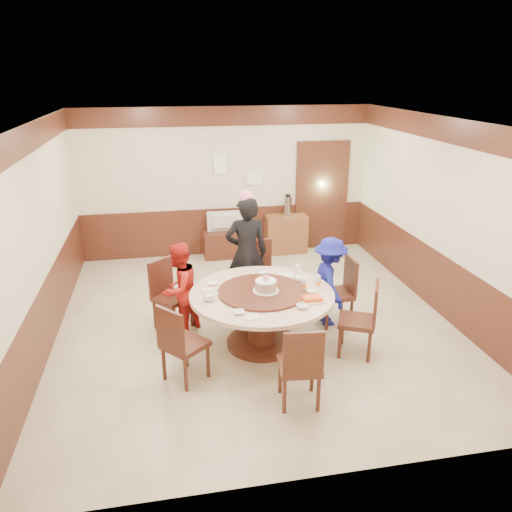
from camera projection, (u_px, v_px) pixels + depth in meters
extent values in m
plane|color=#BFB199|center=(255.00, 321.00, 7.20)|extent=(6.00, 6.00, 0.00)
plane|color=silver|center=(255.00, 122.00, 6.23)|extent=(6.00, 6.00, 0.00)
cube|color=beige|center=(226.00, 183.00, 9.48)|extent=(5.50, 0.04, 2.80)
cube|color=beige|center=(325.00, 339.00, 3.95)|extent=(5.50, 0.04, 2.80)
cube|color=beige|center=(39.00, 241.00, 6.23)|extent=(0.04, 6.00, 2.80)
cube|color=beige|center=(442.00, 218.00, 7.20)|extent=(0.04, 6.00, 2.80)
cube|color=#461F15|center=(255.00, 293.00, 7.05)|extent=(5.50, 6.00, 0.90)
cube|color=#461F15|center=(255.00, 136.00, 6.29)|extent=(5.50, 6.00, 0.35)
cube|color=#461F15|center=(321.00, 197.00, 9.89)|extent=(1.05, 0.08, 2.18)
cube|color=#88D395|center=(321.00, 196.00, 9.91)|extent=(0.88, 0.02, 2.05)
cylinder|color=#461F15|center=(262.00, 342.00, 6.59)|extent=(0.92, 0.92, 0.06)
cylinder|color=#461F15|center=(262.00, 320.00, 6.47)|extent=(0.37, 0.37, 0.65)
cylinder|color=beige|center=(262.00, 294.00, 6.34)|extent=(1.84, 1.84, 0.05)
cylinder|color=#461F15|center=(262.00, 291.00, 6.33)|extent=(1.13, 1.13, 0.03)
cube|color=#461F15|center=(335.00, 294.00, 7.01)|extent=(0.45, 0.45, 0.06)
cube|color=#461F15|center=(351.00, 275.00, 6.95)|extent=(0.05, 0.42, 0.50)
cube|color=#461F15|center=(335.00, 309.00, 7.09)|extent=(0.36, 0.36, 0.42)
cube|color=#461F15|center=(263.00, 276.00, 7.62)|extent=(0.50, 0.50, 0.06)
cube|color=#461F15|center=(259.00, 255.00, 7.71)|extent=(0.42, 0.10, 0.50)
cube|color=#461F15|center=(263.00, 290.00, 7.70)|extent=(0.36, 0.36, 0.42)
cube|color=#461F15|center=(172.00, 298.00, 6.88)|extent=(0.62, 0.62, 0.06)
cube|color=#461F15|center=(161.00, 276.00, 6.91)|extent=(0.34, 0.31, 0.50)
cube|color=#461F15|center=(173.00, 314.00, 6.97)|extent=(0.36, 0.36, 0.42)
cube|color=#461F15|center=(185.00, 344.00, 5.72)|extent=(0.62, 0.62, 0.06)
cube|color=#461F15|center=(170.00, 331.00, 5.47)|extent=(0.31, 0.34, 0.50)
cube|color=#461F15|center=(186.00, 362.00, 5.80)|extent=(0.36, 0.36, 0.42)
cube|color=#461F15|center=(299.00, 366.00, 5.30)|extent=(0.48, 0.48, 0.06)
cube|color=#461F15|center=(304.00, 354.00, 5.01)|extent=(0.42, 0.08, 0.50)
cube|color=#461F15|center=(299.00, 385.00, 5.39)|extent=(0.36, 0.36, 0.42)
cube|color=#461F15|center=(357.00, 321.00, 6.24)|extent=(0.59, 0.59, 0.06)
cube|color=#461F15|center=(376.00, 304.00, 6.10)|extent=(0.22, 0.40, 0.50)
cube|color=#461F15|center=(355.00, 338.00, 6.33)|extent=(0.36, 0.36, 0.42)
imported|color=black|center=(247.00, 253.00, 7.36)|extent=(0.64, 0.42, 1.73)
imported|color=#B41C18|center=(179.00, 289.00, 6.69)|extent=(0.78, 0.80, 1.29)
imported|color=navy|center=(330.00, 282.00, 6.96)|extent=(0.49, 0.83, 1.27)
cylinder|color=white|center=(266.00, 291.00, 6.30)|extent=(0.33, 0.33, 0.01)
cylinder|color=tan|center=(266.00, 286.00, 6.28)|extent=(0.27, 0.27, 0.12)
cylinder|color=white|center=(266.00, 281.00, 6.26)|extent=(0.27, 0.27, 0.01)
sphere|color=pink|center=(266.00, 278.00, 6.24)|extent=(0.08, 0.08, 0.08)
ellipsoid|color=white|center=(209.00, 296.00, 6.09)|extent=(0.17, 0.15, 0.13)
ellipsoid|color=white|center=(299.00, 278.00, 6.64)|extent=(0.17, 0.15, 0.13)
imported|color=white|center=(213.00, 283.00, 6.56)|extent=(0.14, 0.14, 0.03)
imported|color=white|center=(302.00, 306.00, 5.91)|extent=(0.15, 0.15, 0.05)
imported|color=white|center=(239.00, 312.00, 5.78)|extent=(0.14, 0.14, 0.03)
imported|color=white|center=(311.00, 292.00, 6.32)|extent=(0.12, 0.12, 0.04)
imported|color=white|center=(208.00, 291.00, 6.33)|extent=(0.15, 0.15, 0.04)
imported|color=white|center=(262.00, 273.00, 6.89)|extent=(0.15, 0.15, 0.05)
cylinder|color=white|center=(252.00, 317.00, 5.69)|extent=(0.18, 0.18, 0.01)
cylinder|color=white|center=(287.00, 275.00, 6.87)|extent=(0.18, 0.18, 0.01)
cube|color=white|center=(312.00, 301.00, 6.09)|extent=(0.30, 0.20, 0.02)
cube|color=#DF5119|center=(312.00, 298.00, 6.08)|extent=(0.24, 0.15, 0.04)
cylinder|color=white|center=(304.00, 284.00, 6.38)|extent=(0.06, 0.06, 0.16)
cylinder|color=white|center=(318.00, 282.00, 6.45)|extent=(0.06, 0.06, 0.16)
cylinder|color=white|center=(297.00, 271.00, 6.81)|extent=(0.06, 0.06, 0.16)
cube|color=#461F15|center=(226.00, 244.00, 9.64)|extent=(0.85, 0.45, 0.50)
imported|color=gray|center=(225.00, 222.00, 9.48)|extent=(0.68, 0.09, 0.39)
cube|color=brown|center=(286.00, 234.00, 9.83)|extent=(0.80, 0.40, 0.75)
cylinder|color=silver|center=(288.00, 206.00, 9.64)|extent=(0.15, 0.15, 0.38)
cube|color=white|center=(220.00, 165.00, 9.30)|extent=(0.25, 0.00, 0.35)
cube|color=white|center=(255.00, 179.00, 9.52)|extent=(0.30, 0.00, 0.22)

